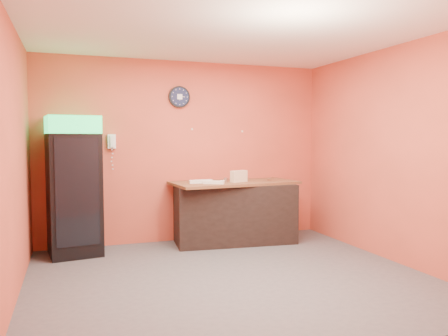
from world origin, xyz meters
name	(u,v)px	position (x,y,z in m)	size (l,w,h in m)	color
floor	(230,277)	(0.00, 0.00, 0.00)	(4.50, 4.50, 0.00)	#47474C
back_wall	(186,151)	(0.00, 2.00, 1.40)	(4.50, 0.02, 2.80)	#D8543D
left_wall	(12,160)	(-2.25, 0.00, 1.40)	(0.02, 4.00, 2.80)	#D8543D
right_wall	(391,154)	(2.25, 0.00, 1.40)	(0.02, 4.00, 2.80)	#D8543D
ceiling	(230,32)	(0.00, 0.00, 2.80)	(4.50, 4.00, 0.02)	white
beverage_cooler	(73,188)	(-1.69, 1.61, 0.93)	(0.75, 0.75, 1.91)	black
prep_counter	(234,213)	(0.66, 1.60, 0.45)	(1.81, 0.80, 0.90)	black
wall_clock	(179,97)	(-0.11, 1.97, 2.25)	(0.33, 0.06, 0.33)	black
wall_phone	(112,141)	(-1.14, 1.95, 1.56)	(0.11, 0.10, 0.21)	white
butcher_paper	(234,183)	(0.66, 1.60, 0.92)	(1.89, 0.89, 0.04)	brown
sub_roll_stack	(239,176)	(0.69, 1.48, 1.03)	(0.29, 0.19, 0.17)	beige
wrapped_sandwich_left	(200,182)	(0.08, 1.52, 0.97)	(0.31, 0.12, 0.04)	white
wrapped_sandwich_mid	(214,182)	(0.25, 1.36, 0.97)	(0.30, 0.12, 0.04)	white
wrapped_sandwich_right	(203,181)	(0.18, 1.63, 0.96)	(0.26, 0.10, 0.04)	white
kitchen_tool	(226,179)	(0.53, 1.63, 0.97)	(0.06, 0.06, 0.06)	silver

